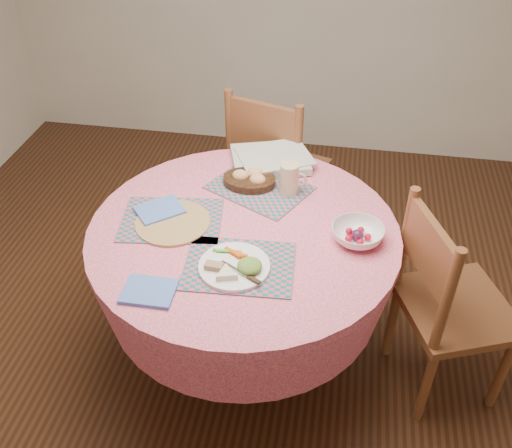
# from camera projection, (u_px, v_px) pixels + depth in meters

# --- Properties ---
(ground) EXTENTS (4.00, 4.00, 0.00)m
(ground) POSITION_uv_depth(u_px,v_px,m) (246.00, 351.00, 2.72)
(ground) COLOR #331C0F
(ground) RESTS_ON ground
(dining_table) EXTENTS (1.24, 1.24, 0.75)m
(dining_table) POSITION_uv_depth(u_px,v_px,m) (244.00, 265.00, 2.37)
(dining_table) COLOR pink
(dining_table) RESTS_ON ground
(chair_right) EXTENTS (0.55, 0.56, 0.95)m
(chair_right) POSITION_uv_depth(u_px,v_px,m) (446.00, 302.00, 2.29)
(chair_right) COLOR brown
(chair_right) RESTS_ON ground
(chair_back) EXTENTS (0.56, 0.55, 0.98)m
(chair_back) POSITION_uv_depth(u_px,v_px,m) (274.00, 168.00, 3.04)
(chair_back) COLOR brown
(chair_back) RESTS_ON ground
(placemat_front) EXTENTS (0.42, 0.32, 0.01)m
(placemat_front) POSITION_uv_depth(u_px,v_px,m) (239.00, 266.00, 2.08)
(placemat_front) COLOR #126861
(placemat_front) RESTS_ON dining_table
(placemat_left) EXTENTS (0.44, 0.35, 0.01)m
(placemat_left) POSITION_uv_depth(u_px,v_px,m) (172.00, 220.00, 2.29)
(placemat_left) COLOR #126861
(placemat_left) RESTS_ON dining_table
(placemat_back) EXTENTS (0.49, 0.45, 0.01)m
(placemat_back) POSITION_uv_depth(u_px,v_px,m) (259.00, 188.00, 2.47)
(placemat_back) COLOR #126861
(placemat_back) RESTS_ON dining_table
(wicker_trivet) EXTENTS (0.30, 0.30, 0.01)m
(wicker_trivet) POSITION_uv_depth(u_px,v_px,m) (173.00, 223.00, 2.27)
(wicker_trivet) COLOR olive
(wicker_trivet) RESTS_ON dining_table
(napkin_near) EXTENTS (0.18, 0.14, 0.01)m
(napkin_near) POSITION_uv_depth(u_px,v_px,m) (149.00, 291.00, 1.97)
(napkin_near) COLOR #4E72CA
(napkin_near) RESTS_ON dining_table
(napkin_far) EXTENTS (0.23, 0.22, 0.01)m
(napkin_far) POSITION_uv_depth(u_px,v_px,m) (160.00, 210.00, 2.33)
(napkin_far) COLOR #4E72CA
(napkin_far) RESTS_ON placemat_left
(dinner_plate) EXTENTS (0.26, 0.26, 0.05)m
(dinner_plate) POSITION_uv_depth(u_px,v_px,m) (236.00, 266.00, 2.05)
(dinner_plate) COLOR white
(dinner_plate) RESTS_ON placemat_front
(bread_bowl) EXTENTS (0.23, 0.23, 0.08)m
(bread_bowl) POSITION_uv_depth(u_px,v_px,m) (250.00, 179.00, 2.47)
(bread_bowl) COLOR black
(bread_bowl) RESTS_ON placemat_back
(latte_mug) EXTENTS (0.12, 0.08, 0.14)m
(latte_mug) POSITION_uv_depth(u_px,v_px,m) (290.00, 179.00, 2.40)
(latte_mug) COLOR #C8B48A
(latte_mug) RESTS_ON placemat_back
(fruit_bowl) EXTENTS (0.24, 0.24, 0.06)m
(fruit_bowl) POSITION_uv_depth(u_px,v_px,m) (358.00, 234.00, 2.18)
(fruit_bowl) COLOR white
(fruit_bowl) RESTS_ON dining_table
(newspaper_stack) EXTENTS (0.42, 0.37, 0.04)m
(newspaper_stack) POSITION_uv_depth(u_px,v_px,m) (271.00, 159.00, 2.61)
(newspaper_stack) COLOR silver
(newspaper_stack) RESTS_ON dining_table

